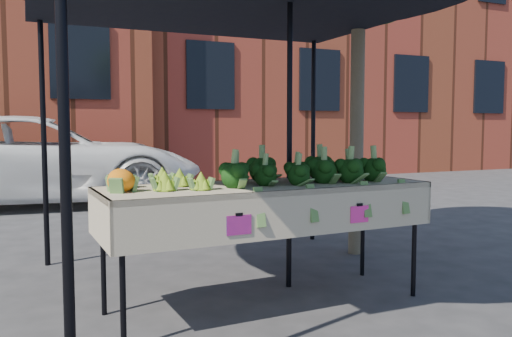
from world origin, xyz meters
name	(u,v)px	position (x,y,z in m)	size (l,w,h in m)	color
ground	(260,303)	(0.00, 0.00, 0.00)	(90.00, 90.00, 0.00)	#2C2C2F
table	(267,245)	(0.03, -0.06, 0.45)	(2.43, 0.90, 0.90)	#B9AD93
canopy	(246,120)	(0.03, 0.36, 1.37)	(3.16, 3.16, 2.74)	black
broccoli_heap	(299,166)	(0.30, -0.03, 1.02)	(1.35, 0.55, 0.24)	black
romanesco_cluster	(177,175)	(-0.64, -0.02, 0.99)	(0.41, 0.55, 0.18)	#9EB726
cauliflower_pair	(121,178)	(-1.01, 0.01, 0.98)	(0.21, 0.41, 0.16)	orange
vehicle	(37,44)	(-1.35, 6.15, 2.71)	(2.50, 1.51, 5.42)	white
street_tree	(358,55)	(1.55, 1.03, 2.05)	(2.08, 2.08, 4.10)	#1E4C14
building_right	(298,41)	(7.00, 12.50, 4.25)	(12.00, 8.00, 8.50)	brown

